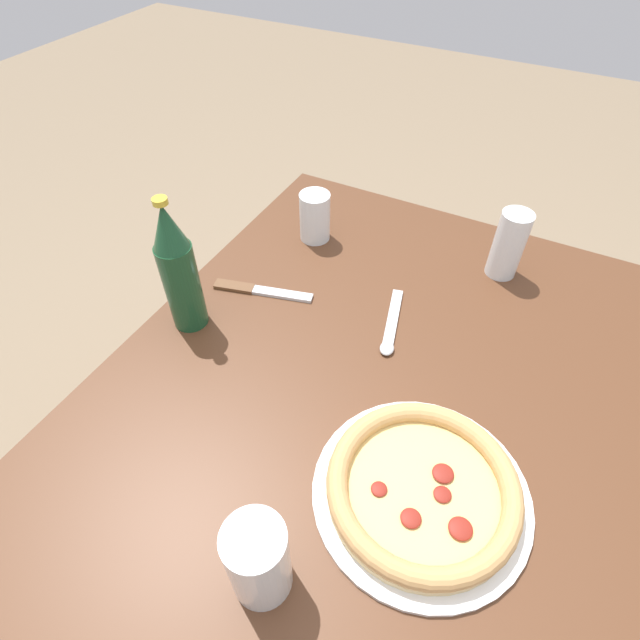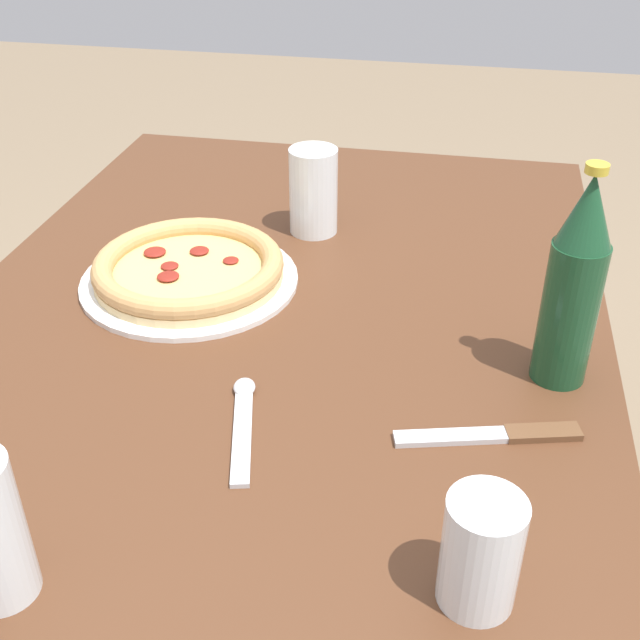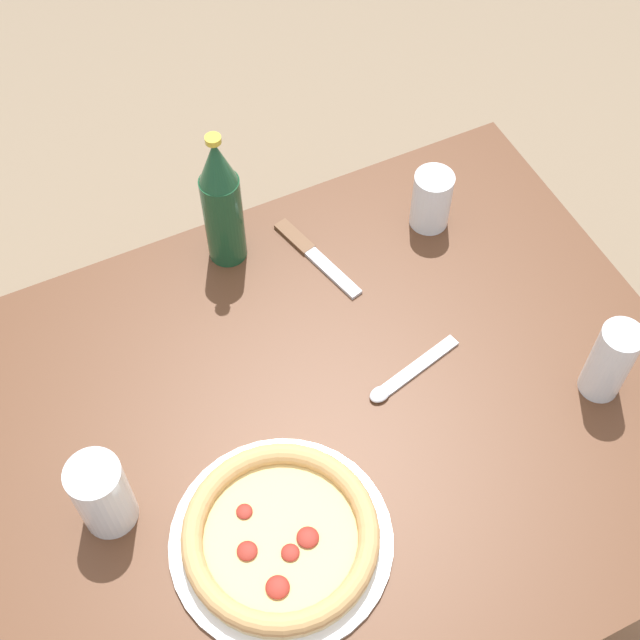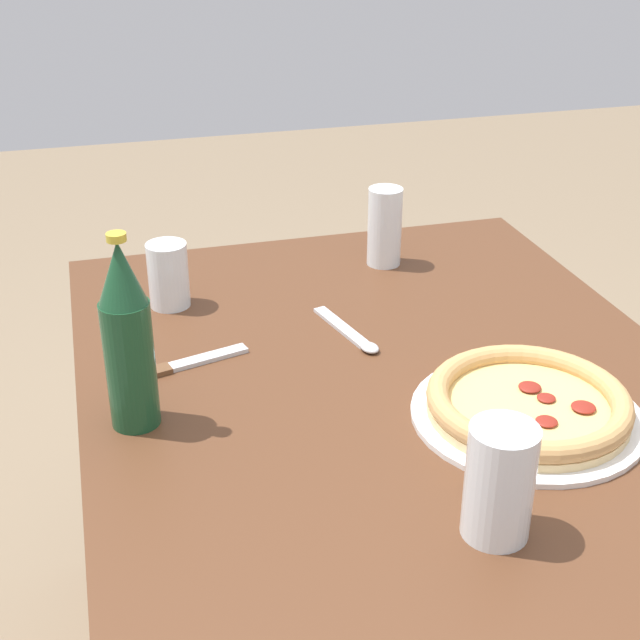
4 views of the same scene
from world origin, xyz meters
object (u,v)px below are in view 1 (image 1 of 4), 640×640
at_px(pizza_margherita, 423,488).
at_px(glass_water, 507,248).
at_px(glass_red_wine, 315,219).
at_px(glass_iced_tea, 261,563).
at_px(spoon, 391,328).
at_px(beer_bottle, 178,269).
at_px(knife, 258,290).

relative_size(pizza_margherita, glass_water, 2.14).
bearing_deg(glass_red_wine, glass_iced_tea, 22.85).
xyz_separation_m(glass_water, spoon, (0.26, -0.14, -0.06)).
height_order(beer_bottle, spoon, beer_bottle).
relative_size(glass_iced_tea, beer_bottle, 0.51).
bearing_deg(pizza_margherita, glass_red_wine, -138.28).
height_order(pizza_margherita, glass_red_wine, glass_red_wine).
relative_size(glass_water, glass_red_wine, 1.31).
bearing_deg(glass_red_wine, beer_bottle, -14.09).
bearing_deg(pizza_margherita, glass_iced_tea, -34.75).
distance_m(beer_bottle, spoon, 0.40).
height_order(glass_water, glass_red_wine, glass_water).
distance_m(glass_iced_tea, spoon, 0.49).
bearing_deg(beer_bottle, knife, 151.57).
distance_m(glass_water, glass_red_wine, 0.41).
bearing_deg(glass_red_wine, knife, -4.44).
bearing_deg(spoon, glass_water, 151.42).
xyz_separation_m(glass_red_wine, knife, (0.22, -0.02, -0.05)).
bearing_deg(knife, spoon, 95.31).
distance_m(glass_red_wine, knife, 0.22).
bearing_deg(knife, glass_red_wine, 175.56).
height_order(pizza_margherita, glass_water, glass_water).
xyz_separation_m(glass_iced_tea, beer_bottle, (-0.33, -0.37, 0.06)).
height_order(knife, spoon, spoon).
relative_size(pizza_margherita, beer_bottle, 1.15).
relative_size(glass_water, beer_bottle, 0.54).
xyz_separation_m(pizza_margherita, glass_water, (-0.54, -0.02, 0.04)).
xyz_separation_m(pizza_margherita, glass_iced_tea, (0.20, -0.14, 0.04)).
distance_m(glass_water, glass_iced_tea, 0.75).
height_order(glass_water, spoon, glass_water).
bearing_deg(glass_iced_tea, pizza_margherita, 145.25).
bearing_deg(pizza_margherita, glass_water, -178.22).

